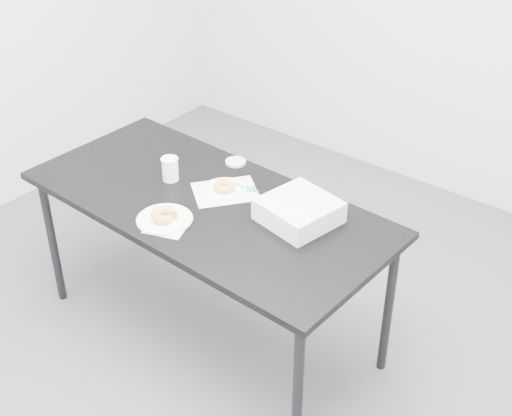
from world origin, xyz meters
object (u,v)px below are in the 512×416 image
Objects in this scene: coffee_cup at (170,169)px; plate_far at (224,190)px; donut_far at (224,186)px; plate_near at (165,219)px; bakery_box at (299,211)px; pen at (247,188)px; donut_near at (164,215)px; scorecard at (225,192)px; table at (207,212)px.

plate_far is at bearing 17.51° from coffee_cup.
donut_far is 0.86× the size of coffee_cup.
plate_near is 0.84× the size of bakery_box.
coffee_cup is (-0.26, -0.08, 0.04)m from donut_far.
bakery_box reaches higher than donut_far.
plate_far is at bearing 0.00° from donut_far.
coffee_cup is (-0.34, -0.15, 0.05)m from pen.
bakery_box reaches higher than donut_near.
scorecard is 1.37× the size of plate_far.
pen is at bearing 42.65° from donut_far.
table is at bearing -152.08° from bakery_box.
donut_far reaches higher than scorecard.
donut_near reaches higher than plate_far.
plate_near is at bearing -110.68° from pen.
donut_near is 0.99× the size of coffee_cup.
table is 0.14m from donut_far.
plate_near reaches higher than plate_far.
pen is at bearing 24.30° from coffee_cup.
plate_near is 1.16× the size of plate_far.
plate_near is at bearing -96.89° from donut_far.
table is 13.06× the size of pen.
scorecard is 2.50× the size of coffee_cup.
pen is at bearing 74.32° from donut_near.
pen reaches higher than table.
bakery_box reaches higher than table.
donut_near is at bearing 135.00° from plate_near.
plate_far is at bearing -142.34° from pen.
scorecard is at bearing -30.59° from donut_far.
plate_near is 0.36m from donut_far.
coffee_cup is (-0.22, 0.27, 0.05)m from plate_near.
donut_far is (0.04, 0.35, 0.02)m from plate_near.
plate_far is (-0.01, 0.01, 0.00)m from scorecard.
donut_near is (-0.04, -0.23, 0.09)m from table.
plate_near is 0.02m from donut_near.
table is at bearing 80.55° from donut_near.
table is 8.30× the size of plate_far.
plate_near is 2.12× the size of coffee_cup.
donut_far is at bearing 90.54° from table.
coffee_cup reaches higher than plate_far.
plate_near is at bearing -96.89° from plate_far.
scorecard is 2.92× the size of donut_far.
plate_near reaches higher than table.
plate_far is 0.72× the size of bakery_box.
pen is 0.37m from coffee_cup.
plate_far is (0.00, 0.12, 0.06)m from table.
coffee_cup is at bearing -160.70° from pen.
donut_far reaches higher than plate_near.
pen is 0.46× the size of bakery_box.
bakery_box is (0.42, 0.01, 0.03)m from donut_far.
donut_far reaches higher than plate_far.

